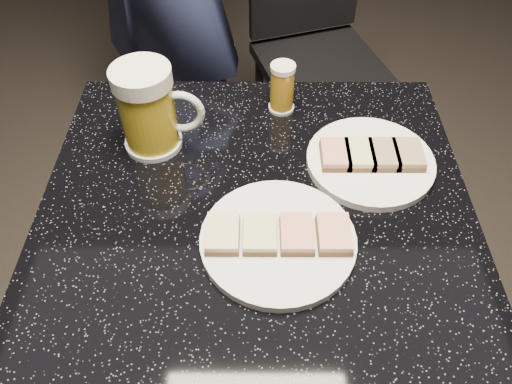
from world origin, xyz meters
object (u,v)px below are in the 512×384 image
table (256,292)px  beer_mug (149,109)px  beer_tumbler (282,88)px  plate_small (370,161)px  plate_large (278,240)px  chair (315,44)px

table → beer_mug: beer_mug is taller
beer_tumbler → table: bearing=-100.3°
beer_tumbler → plate_small: bearing=-45.7°
plate_large → table: (-0.03, 0.06, -0.25)m
plate_large → beer_mug: beer_mug is taller
plate_large → chair: (0.15, 0.96, -0.26)m
plate_large → plate_small: size_ratio=1.07×
table → beer_tumbler: (0.05, 0.26, 0.29)m
beer_mug → beer_tumbler: beer_mug is taller
beer_mug → chair: (0.37, 0.74, -0.33)m
chair → plate_large: bearing=-98.9°
beer_mug → chair: size_ratio=0.19×
table → chair: size_ratio=0.88×
table → beer_tumbler: 0.40m
beer_mug → plate_large: bearing=-45.8°
plate_large → beer_mug: (-0.21, 0.22, 0.07)m
beer_tumbler → chair: size_ratio=0.12×
plate_small → beer_tumbler: 0.22m
beer_tumbler → chair: 0.72m
table → chair: chair is taller
plate_large → plate_small: same height
plate_small → chair: bearing=90.9°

